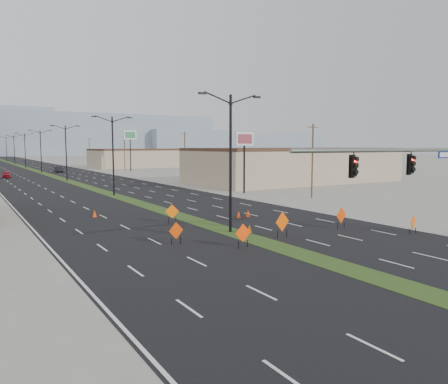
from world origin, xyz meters
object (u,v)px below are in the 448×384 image
streetlight_5 (14,149)px  cone_1 (239,215)px  streetlight_1 (113,153)px  construction_sign_2 (172,212)px  signal_mast (429,171)px  car_mid (59,170)px  streetlight_6 (6,148)px  cone_2 (248,213)px  streetlight_3 (41,150)px  pole_sign_east_near (244,144)px  streetlight_2 (66,151)px  construction_sign_5 (413,223)px  construction_sign_1 (243,234)px  construction_sign_3 (282,223)px  cone_0 (249,229)px  streetlight_0 (231,159)px  construction_sign_0 (176,231)px  streetlight_4 (25,149)px  cone_3 (94,214)px  construction_sign_4 (341,216)px  pole_sign_east_far (130,138)px  car_left (6,175)px

streetlight_5 → cone_1: size_ratio=16.59×
streetlight_1 → construction_sign_2: 22.67m
signal_mast → car_mid: (-4.90, 92.98, -4.09)m
streetlight_6 → cone_2: size_ratio=15.62×
streetlight_3 → pole_sign_east_near: 64.23m
streetlight_1 → streetlight_2: (0.00, 28.00, 0.00)m
streetlight_6 → construction_sign_2: (-2.00, -162.12, -4.52)m
construction_sign_2 → construction_sign_5: size_ratio=1.04×
construction_sign_1 → construction_sign_5: 13.17m
cone_2 → streetlight_3: bearing=93.7°
streetlight_3 → construction_sign_3: 87.67m
cone_0 → streetlight_0: bearing=138.3°
construction_sign_0 → car_mid: bearing=74.5°
streetlight_4 → cone_3: bearing=-93.8°
streetlight_4 → signal_mast: bearing=-86.0°
streetlight_3 → car_mid: streetlight_3 is taller
construction_sign_4 → cone_0: construction_sign_4 is taller
streetlight_2 → streetlight_4: same height
construction_sign_4 → cone_3: 21.33m
construction_sign_5 → cone_0: size_ratio=2.34×
streetlight_4 → construction_sign_1: (-2.00, -116.63, -4.52)m
streetlight_5 → pole_sign_east_far: 64.30m
streetlight_0 → streetlight_3: same height
construction_sign_0 → cone_1: bearing=26.3°
cone_3 → car_left: bearing=92.1°
streetlight_6 → car_mid: size_ratio=2.35×
pole_sign_east_near → pole_sign_east_far: 57.41m
construction_sign_4 → pole_sign_east_far: 83.49m
streetlight_0 → construction_sign_2: bearing=108.8°
construction_sign_4 → cone_2: construction_sign_4 is taller
streetlight_2 → car_mid: (3.65, 26.98, -4.72)m
streetlight_6 → pole_sign_east_near: streetlight_6 is taller
streetlight_0 → construction_sign_1: size_ratio=6.50×
cone_2 → construction_sign_0: bearing=-146.8°
construction_sign_3 → cone_0: 2.87m
streetlight_3 → construction_sign_5: 92.21m
car_left → construction_sign_3: bearing=-77.0°
construction_sign_2 → cone_0: size_ratio=2.45×
streetlight_0 → streetlight_6: 168.00m
construction_sign_2 → cone_1: 6.15m
streetlight_6 → construction_sign_3: (2.00, -171.54, -4.34)m
construction_sign_3 → car_left: bearing=86.8°
car_left → construction_sign_3: 73.92m
construction_sign_2 → cone_3: (-4.71, 6.30, -0.57)m
signal_mast → construction_sign_3: (-6.56, 6.46, -3.71)m
streetlight_0 → streetlight_4: size_ratio=1.00×
streetlight_6 → signal_mast: bearing=-87.2°
construction_sign_4 → pole_sign_east_far: size_ratio=0.17×
streetlight_1 → streetlight_5: (0.00, 112.00, 0.00)m
streetlight_3 → streetlight_5: bearing=90.0°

